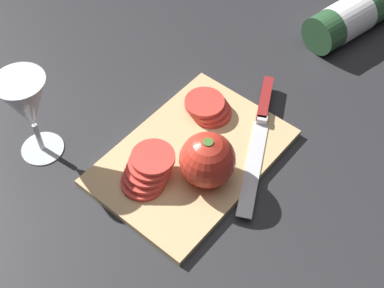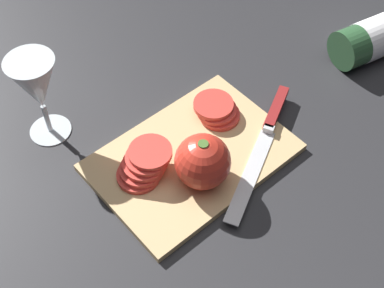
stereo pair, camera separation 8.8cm
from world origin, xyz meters
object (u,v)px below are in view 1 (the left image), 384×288
object	(u,v)px
whole_tomato	(207,160)
tomato_slice_stack_near	(148,170)
wine_bottle	(356,14)
knife	(263,117)
wine_glass	(28,106)
tomato_slice_stack_far	(208,107)

from	to	relation	value
whole_tomato	tomato_slice_stack_near	distance (m)	0.10
wine_bottle	knife	size ratio (longest dim) A/B	1.24
whole_tomato	wine_bottle	bearing A→B (deg)	-179.08
whole_tomato	knife	size ratio (longest dim) A/B	0.33
wine_bottle	knife	xyz separation A→B (m)	(0.34, 0.01, -0.02)
wine_bottle	knife	world-z (taller)	wine_bottle
wine_bottle	whole_tomato	size ratio (longest dim) A/B	3.77
wine_glass	tomato_slice_stack_near	distance (m)	0.22
wine_bottle	wine_glass	distance (m)	0.68
wine_bottle	tomato_slice_stack_near	bearing A→B (deg)	-6.41
wine_glass	tomato_slice_stack_far	xyz separation A→B (m)	(-0.24, 0.18, -0.08)
wine_glass	tomato_slice_stack_near	bearing A→B (deg)	109.39
wine_bottle	whole_tomato	distance (m)	0.50
knife	tomato_slice_stack_near	size ratio (longest dim) A/B	2.78
knife	tomato_slice_stack_near	bearing A→B (deg)	-44.31
tomato_slice_stack_near	wine_bottle	bearing A→B (deg)	173.59
whole_tomato	knife	xyz separation A→B (m)	(-0.16, -0.00, -0.04)
wine_bottle	whole_tomato	bearing A→B (deg)	0.92
whole_tomato	tomato_slice_stack_far	bearing A→B (deg)	-141.96
wine_bottle	tomato_slice_stack_near	size ratio (longest dim) A/B	3.44
wine_bottle	wine_glass	xyz separation A→B (m)	(0.63, -0.25, 0.07)
wine_bottle	tomato_slice_stack_near	distance (m)	0.56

